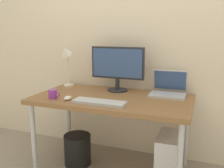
# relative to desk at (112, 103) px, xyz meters

# --- Properties ---
(ground_plane) EXTENTS (6.00, 6.00, 0.00)m
(ground_plane) POSITION_rel_desk_xyz_m (0.00, 0.00, -0.65)
(ground_plane) COLOR gray
(back_wall) EXTENTS (4.40, 0.04, 2.60)m
(back_wall) POSITION_rel_desk_xyz_m (0.00, 0.43, 0.65)
(back_wall) COLOR beige
(back_wall) RESTS_ON ground_plane
(desk) EXTENTS (1.41, 0.75, 0.70)m
(desk) POSITION_rel_desk_xyz_m (0.00, 0.00, 0.00)
(desk) COLOR brown
(desk) RESTS_ON ground_plane
(monitor) EXTENTS (0.53, 0.20, 0.44)m
(monitor) POSITION_rel_desk_xyz_m (-0.03, 0.24, 0.31)
(monitor) COLOR #232328
(monitor) RESTS_ON desk
(laptop) EXTENTS (0.32, 0.28, 0.22)m
(laptop) POSITION_rel_desk_xyz_m (0.46, 0.26, 0.12)
(laptop) COLOR #B2B2B7
(laptop) RESTS_ON desk
(desk_lamp) EXTENTS (0.11, 0.16, 0.44)m
(desk_lamp) POSITION_rel_desk_xyz_m (-0.60, 0.24, 0.37)
(desk_lamp) COLOR silver
(desk_lamp) RESTS_ON desk
(keyboard) EXTENTS (0.44, 0.14, 0.02)m
(keyboard) POSITION_rel_desk_xyz_m (-0.02, -0.23, 0.07)
(keyboard) COLOR #B2B2B7
(keyboard) RESTS_ON desk
(mouse) EXTENTS (0.06, 0.09, 0.03)m
(mouse) POSITION_rel_desk_xyz_m (-0.32, -0.23, 0.08)
(mouse) COLOR silver
(mouse) RESTS_ON desk
(coffee_mug) EXTENTS (0.11, 0.07, 0.08)m
(coffee_mug) POSITION_rel_desk_xyz_m (-0.47, -0.23, 0.10)
(coffee_mug) COLOR purple
(coffee_mug) RESTS_ON desk
(computer_tower) EXTENTS (0.18, 0.36, 0.42)m
(computer_tower) POSITION_rel_desk_xyz_m (0.52, -0.01, -0.44)
(computer_tower) COLOR silver
(computer_tower) RESTS_ON ground_plane
(wastebasket) EXTENTS (0.26, 0.26, 0.30)m
(wastebasket) POSITION_rel_desk_xyz_m (-0.34, -0.05, -0.50)
(wastebasket) COLOR black
(wastebasket) RESTS_ON ground_plane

